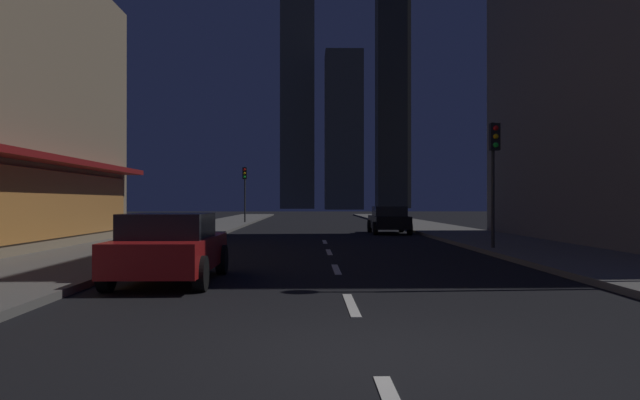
# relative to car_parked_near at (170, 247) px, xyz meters

# --- Properties ---
(ground_plane) EXTENTS (78.00, 136.00, 0.10)m
(ground_plane) POSITION_rel_car_parked_near_xyz_m (3.60, 25.93, -0.79)
(ground_plane) COLOR black
(sidewalk_right) EXTENTS (4.00, 76.00, 0.15)m
(sidewalk_right) POSITION_rel_car_parked_near_xyz_m (10.60, 25.93, -0.67)
(sidewalk_right) COLOR #605E59
(sidewalk_right) RESTS_ON ground
(sidewalk_left) EXTENTS (4.00, 76.00, 0.15)m
(sidewalk_left) POSITION_rel_car_parked_near_xyz_m (-3.40, 25.93, -0.67)
(sidewalk_left) COLOR #605E59
(sidewalk_left) RESTS_ON ground
(lane_marking_center) EXTENTS (0.16, 23.00, 0.01)m
(lane_marking_center) POSITION_rel_car_parked_near_xyz_m (3.60, 2.33, -0.73)
(lane_marking_center) COLOR silver
(lane_marking_center) RESTS_ON ground
(skyscraper_distant_tall) EXTENTS (8.37, 8.05, 56.60)m
(skyscraper_distant_tall) POSITION_rel_car_parked_near_xyz_m (0.29, 138.27, 27.56)
(skyscraper_distant_tall) COLOR #5E5946
(skyscraper_distant_tall) RESTS_ON ground
(skyscraper_distant_mid) EXTENTS (8.31, 8.88, 35.09)m
(skyscraper_distant_mid) POSITION_rel_car_parked_near_xyz_m (10.89, 123.08, 16.81)
(skyscraper_distant_mid) COLOR brown
(skyscraper_distant_mid) RESTS_ON ground
(skyscraper_distant_short) EXTENTS (7.45, 7.20, 60.77)m
(skyscraper_distant_short) POSITION_rel_car_parked_near_xyz_m (24.21, 142.46, 29.64)
(skyscraper_distant_short) COLOR #363328
(skyscraper_distant_short) RESTS_ON ground
(skyscraper_distant_slender) EXTENTS (5.34, 6.96, 61.83)m
(skyscraper_distant_slender) POSITION_rel_car_parked_near_xyz_m (27.09, 148.10, 30.17)
(skyscraper_distant_slender) COLOR brown
(skyscraper_distant_slender) RESTS_ON ground
(car_parked_near) EXTENTS (1.98, 4.24, 1.45)m
(car_parked_near) POSITION_rel_car_parked_near_xyz_m (0.00, 0.00, 0.00)
(car_parked_near) COLOR #B21919
(car_parked_near) RESTS_ON ground
(car_parked_far) EXTENTS (1.98, 4.24, 1.45)m
(car_parked_far) POSITION_rel_car_parked_near_xyz_m (7.20, 19.40, 0.00)
(car_parked_far) COLOR black
(car_parked_far) RESTS_ON ground
(fire_hydrant_far_left) EXTENTS (0.42, 0.30, 0.65)m
(fire_hydrant_far_left) POSITION_rel_car_parked_near_xyz_m (-2.30, 13.64, -0.29)
(fire_hydrant_far_left) COLOR red
(fire_hydrant_far_left) RESTS_ON sidewalk_left
(traffic_light_near_right) EXTENTS (0.32, 0.48, 4.20)m
(traffic_light_near_right) POSITION_rel_car_parked_near_xyz_m (9.10, 7.33, 2.45)
(traffic_light_near_right) COLOR #2D2D2D
(traffic_light_near_right) RESTS_ON sidewalk_right
(traffic_light_far_left) EXTENTS (0.32, 0.48, 4.20)m
(traffic_light_far_left) POSITION_rel_car_parked_near_xyz_m (-1.90, 33.33, 2.45)
(traffic_light_far_left) COLOR #2D2D2D
(traffic_light_far_left) RESTS_ON sidewalk_left
(street_lamp_right) EXTENTS (1.96, 0.56, 6.58)m
(street_lamp_right) POSITION_rel_car_parked_near_xyz_m (8.98, -1.11, 4.33)
(street_lamp_right) COLOR #38383D
(street_lamp_right) RESTS_ON sidewalk_right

